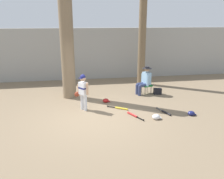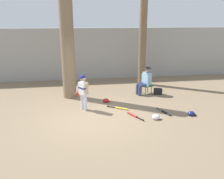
{
  "view_description": "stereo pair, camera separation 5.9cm",
  "coord_description": "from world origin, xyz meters",
  "px_view_note": "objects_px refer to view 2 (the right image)",
  "views": [
    {
      "loc": [
        -0.63,
        -7.2,
        3.13
      ],
      "look_at": [
        0.71,
        0.69,
        0.75
      ],
      "focal_mm": 38.14,
      "sensor_mm": 36.0,
      "label": 1
    },
    {
      "loc": [
        -0.57,
        -7.21,
        3.13
      ],
      "look_at": [
        0.71,
        0.69,
        0.75
      ],
      "focal_mm": 38.14,
      "sensor_mm": 36.0,
      "label": 2
    }
  ],
  "objects_px": {
    "tree_near_player": "(67,38)",
    "handbag_beside_stool": "(158,91)",
    "young_ballplayer": "(83,90)",
    "seated_spectator": "(145,80)",
    "bat_yellow_trainer": "(120,108)",
    "bat_red_barrel": "(133,115)",
    "batting_helmet_red": "(106,101)",
    "folding_stool": "(147,86)",
    "tree_behind_spectator": "(143,40)",
    "batting_helmet_white": "(156,117)",
    "batting_helmet_navy": "(191,114)",
    "bat_black_composite": "(165,112)"
  },
  "relations": [
    {
      "from": "young_ballplayer",
      "to": "bat_yellow_trainer",
      "type": "height_order",
      "value": "young_ballplayer"
    },
    {
      "from": "tree_near_player",
      "to": "tree_behind_spectator",
      "type": "xyz_separation_m",
      "value": [
        3.51,
        1.53,
        -0.23
      ]
    },
    {
      "from": "handbag_beside_stool",
      "to": "young_ballplayer",
      "type": "bearing_deg",
      "value": -157.96
    },
    {
      "from": "batting_helmet_white",
      "to": "batting_helmet_navy",
      "type": "height_order",
      "value": "batting_helmet_white"
    },
    {
      "from": "bat_black_composite",
      "to": "bat_red_barrel",
      "type": "bearing_deg",
      "value": -176.36
    },
    {
      "from": "bat_yellow_trainer",
      "to": "tree_behind_spectator",
      "type": "bearing_deg",
      "value": 62.11
    },
    {
      "from": "bat_red_barrel",
      "to": "batting_helmet_red",
      "type": "bearing_deg",
      "value": 115.33
    },
    {
      "from": "handbag_beside_stool",
      "to": "bat_yellow_trainer",
      "type": "bearing_deg",
      "value": -143.19
    },
    {
      "from": "folding_stool",
      "to": "batting_helmet_white",
      "type": "height_order",
      "value": "folding_stool"
    },
    {
      "from": "bat_black_composite",
      "to": "batting_helmet_navy",
      "type": "height_order",
      "value": "batting_helmet_navy"
    },
    {
      "from": "bat_red_barrel",
      "to": "batting_helmet_red",
      "type": "height_order",
      "value": "batting_helmet_red"
    },
    {
      "from": "young_ballplayer",
      "to": "folding_stool",
      "type": "relative_size",
      "value": 2.66
    },
    {
      "from": "bat_black_composite",
      "to": "bat_red_barrel",
      "type": "distance_m",
      "value": 1.15
    },
    {
      "from": "bat_red_barrel",
      "to": "young_ballplayer",
      "type": "bearing_deg",
      "value": 151.88
    },
    {
      "from": "folding_stool",
      "to": "bat_black_composite",
      "type": "relative_size",
      "value": 0.66
    },
    {
      "from": "bat_yellow_trainer",
      "to": "batting_helmet_navy",
      "type": "distance_m",
      "value": 2.47
    },
    {
      "from": "bat_yellow_trainer",
      "to": "bat_black_composite",
      "type": "bearing_deg",
      "value": -23.95
    },
    {
      "from": "bat_yellow_trainer",
      "to": "bat_red_barrel",
      "type": "xyz_separation_m",
      "value": [
        0.32,
        -0.73,
        -0.0
      ]
    },
    {
      "from": "tree_behind_spectator",
      "to": "folding_stool",
      "type": "distance_m",
      "value": 2.45
    },
    {
      "from": "seated_spectator",
      "to": "handbag_beside_stool",
      "type": "relative_size",
      "value": 3.53
    },
    {
      "from": "tree_near_player",
      "to": "batting_helmet_red",
      "type": "xyz_separation_m",
      "value": [
        1.39,
        -0.92,
        -2.33
      ]
    },
    {
      "from": "folding_stool",
      "to": "bat_black_composite",
      "type": "bearing_deg",
      "value": -90.55
    },
    {
      "from": "bat_red_barrel",
      "to": "batting_helmet_white",
      "type": "distance_m",
      "value": 0.76
    },
    {
      "from": "tree_near_player",
      "to": "tree_behind_spectator",
      "type": "height_order",
      "value": "tree_near_player"
    },
    {
      "from": "tree_near_player",
      "to": "folding_stool",
      "type": "xyz_separation_m",
      "value": [
        3.28,
        -0.1,
        -2.04
      ]
    },
    {
      "from": "young_ballplayer",
      "to": "batting_helmet_white",
      "type": "bearing_deg",
      "value": -28.23
    },
    {
      "from": "tree_behind_spectator",
      "to": "bat_red_barrel",
      "type": "xyz_separation_m",
      "value": [
        -1.39,
        -3.98,
        -2.14
      ]
    },
    {
      "from": "seated_spectator",
      "to": "batting_helmet_navy",
      "type": "relative_size",
      "value": 4.26
    },
    {
      "from": "young_ballplayer",
      "to": "bat_yellow_trainer",
      "type": "xyz_separation_m",
      "value": [
        1.3,
        -0.14,
        -0.71
      ]
    },
    {
      "from": "tree_near_player",
      "to": "handbag_beside_stool",
      "type": "distance_m",
      "value": 4.39
    },
    {
      "from": "tree_behind_spectator",
      "to": "tree_near_player",
      "type": "bearing_deg",
      "value": -156.42
    },
    {
      "from": "seated_spectator",
      "to": "bat_black_composite",
      "type": "bearing_deg",
      "value": -88.13
    },
    {
      "from": "tree_near_player",
      "to": "batting_helmet_navy",
      "type": "relative_size",
      "value": 19.38
    },
    {
      "from": "folding_stool",
      "to": "bat_yellow_trainer",
      "type": "xyz_separation_m",
      "value": [
        -1.49,
        -1.61,
        -0.33
      ]
    },
    {
      "from": "young_ballplayer",
      "to": "seated_spectator",
      "type": "bearing_deg",
      "value": 28.14
    },
    {
      "from": "seated_spectator",
      "to": "batting_helmet_white",
      "type": "relative_size",
      "value": 3.94
    },
    {
      "from": "folding_stool",
      "to": "seated_spectator",
      "type": "relative_size",
      "value": 0.41
    },
    {
      "from": "bat_black_composite",
      "to": "bat_yellow_trainer",
      "type": "distance_m",
      "value": 1.61
    },
    {
      "from": "tree_near_player",
      "to": "bat_red_barrel",
      "type": "xyz_separation_m",
      "value": [
        2.12,
        -2.44,
        -2.37
      ]
    },
    {
      "from": "tree_near_player",
      "to": "bat_yellow_trainer",
      "type": "xyz_separation_m",
      "value": [
        1.79,
        -1.72,
        -2.37
      ]
    },
    {
      "from": "batting_helmet_navy",
      "to": "bat_red_barrel",
      "type": "bearing_deg",
      "value": 172.53
    },
    {
      "from": "tree_behind_spectator",
      "to": "folding_stool",
      "type": "bearing_deg",
      "value": -97.95
    },
    {
      "from": "bat_black_composite",
      "to": "folding_stool",
      "type": "bearing_deg",
      "value": 89.45
    },
    {
      "from": "tree_behind_spectator",
      "to": "batting_helmet_navy",
      "type": "xyz_separation_m",
      "value": [
        0.55,
        -4.23,
        -2.1
      ]
    },
    {
      "from": "young_ballplayer",
      "to": "folding_stool",
      "type": "bearing_deg",
      "value": 27.74
    },
    {
      "from": "tree_near_player",
      "to": "batting_helmet_red",
      "type": "height_order",
      "value": "tree_near_player"
    },
    {
      "from": "tree_behind_spectator",
      "to": "batting_helmet_white",
      "type": "distance_m",
      "value": 4.87
    },
    {
      "from": "young_ballplayer",
      "to": "batting_helmet_red",
      "type": "bearing_deg",
      "value": 35.88
    },
    {
      "from": "tree_near_player",
      "to": "seated_spectator",
      "type": "relative_size",
      "value": 4.55
    },
    {
      "from": "tree_behind_spectator",
      "to": "batting_helmet_navy",
      "type": "height_order",
      "value": "tree_behind_spectator"
    }
  ]
}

